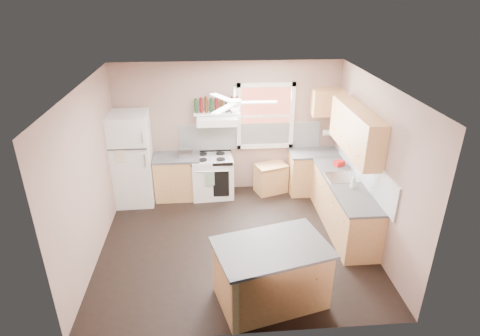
{
  "coord_description": "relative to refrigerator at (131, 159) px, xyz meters",
  "views": [
    {
      "loc": [
        -0.39,
        -5.71,
        4.06
      ],
      "look_at": [
        0.1,
        0.3,
        1.25
      ],
      "focal_mm": 30.0,
      "sensor_mm": 36.0,
      "label": 1
    }
  ],
  "objects": [
    {
      "name": "paper_towel",
      "position": [
        4.0,
        0.27,
        0.33
      ],
      "size": [
        0.26,
        0.12,
        0.12
      ],
      "primitive_type": "cylinder",
      "rotation": [
        0.0,
        1.57,
        0.0
      ],
      "color": "white",
      "rests_on": "wall_back"
    },
    {
      "name": "wall_back",
      "position": [
        1.93,
        0.44,
        0.43
      ],
      "size": [
        4.5,
        0.05,
        2.7
      ],
      "primitive_type": "cube",
      "color": "gray",
      "rests_on": "ground"
    },
    {
      "name": "faucet",
      "position": [
        4.03,
        -1.09,
        0.05
      ],
      "size": [
        0.03,
        0.03,
        0.14
      ],
      "primitive_type": "cylinder",
      "color": "silver",
      "rests_on": "sink"
    },
    {
      "name": "island",
      "position": [
        2.31,
        -3.01,
        -0.49
      ],
      "size": [
        1.58,
        1.21,
        0.86
      ],
      "primitive_type": "cube",
      "rotation": [
        0.0,
        0.0,
        0.25
      ],
      "color": "#B1804A",
      "rests_on": "floor"
    },
    {
      "name": "upper_cabinet_right",
      "position": [
        4.01,
        -1.09,
        0.86
      ],
      "size": [
        0.33,
        1.8,
        0.76
      ],
      "primitive_type": "cube",
      "color": "#B1804A",
      "rests_on": "wall_right"
    },
    {
      "name": "refrigerator",
      "position": [
        0.0,
        0.0,
        0.0
      ],
      "size": [
        0.8,
        0.78,
        1.84
      ],
      "primitive_type": "cube",
      "rotation": [
        0.0,
        0.0,
        0.03
      ],
      "color": "white",
      "rests_on": "floor"
    },
    {
      "name": "bottle_shelf",
      "position": [
        1.7,
        0.28,
        0.8
      ],
      "size": [
        0.9,
        0.26,
        0.03
      ],
      "primitive_type": "cube",
      "color": "white",
      "rests_on": "range_hood"
    },
    {
      "name": "window_frame",
      "position": [
        2.68,
        0.37,
        0.68
      ],
      "size": [
        1.16,
        0.07,
        1.36
      ],
      "primitive_type": "cube",
      "color": "white",
      "rests_on": "wall_back"
    },
    {
      "name": "base_cabinet_left",
      "position": [
        0.87,
        0.11,
        -0.49
      ],
      "size": [
        0.9,
        0.6,
        0.86
      ],
      "primitive_type": "cube",
      "color": "#B1804A",
      "rests_on": "floor"
    },
    {
      "name": "base_cabinet_right",
      "position": [
        3.88,
        -1.29,
        -0.49
      ],
      "size": [
        0.6,
        2.2,
        0.86
      ],
      "primitive_type": "cube",
      "color": "#B1804A",
      "rests_on": "floor"
    },
    {
      "name": "wall_left",
      "position": [
        -0.35,
        -1.59,
        0.43
      ],
      "size": [
        0.05,
        4.0,
        2.7
      ],
      "primitive_type": "cube",
      "color": "gray",
      "rests_on": "ground"
    },
    {
      "name": "backsplash_back",
      "position": [
        2.38,
        0.4,
        0.25
      ],
      "size": [
        2.9,
        0.03,
        0.55
      ],
      "primitive_type": "cube",
      "color": "white",
      "rests_on": "wall_back"
    },
    {
      "name": "base_cabinet_corner",
      "position": [
        3.68,
        0.11,
        -0.49
      ],
      "size": [
        1.0,
        0.6,
        0.86
      ],
      "primitive_type": "cube",
      "color": "#B1804A",
      "rests_on": "floor"
    },
    {
      "name": "ceiling_fan_hub",
      "position": [
        1.93,
        -1.59,
        1.53
      ],
      "size": [
        0.2,
        0.2,
        0.08
      ],
      "primitive_type": "cylinder",
      "color": "white",
      "rests_on": "ceiling"
    },
    {
      "name": "sink",
      "position": [
        3.87,
        -1.09,
        -0.03
      ],
      "size": [
        0.55,
        0.45,
        0.03
      ],
      "primitive_type": "cube",
      "color": "silver",
      "rests_on": "counter_right"
    },
    {
      "name": "backsplash_right",
      "position": [
        4.16,
        -1.29,
        0.25
      ],
      "size": [
        0.03,
        2.6,
        0.55
      ],
      "primitive_type": "cube",
      "color": "white",
      "rests_on": "wall_right"
    },
    {
      "name": "wine_bottles",
      "position": [
        1.7,
        0.28,
        0.96
      ],
      "size": [
        0.86,
        0.06,
        0.31
      ],
      "color": "#143819",
      "rests_on": "bottle_shelf"
    },
    {
      "name": "counter_right",
      "position": [
        3.87,
        -1.29,
        -0.04
      ],
      "size": [
        0.62,
        2.22,
        0.04
      ],
      "primitive_type": "cube",
      "color": "#474749",
      "rests_on": "base_cabinet_right"
    },
    {
      "name": "soap_bottle",
      "position": [
        3.92,
        -1.49,
        0.11
      ],
      "size": [
        0.12,
        0.12,
        0.26
      ],
      "primitive_type": "imported",
      "rotation": [
        0.0,
        0.0,
        4.48
      ],
      "color": "silver",
      "rests_on": "counter_right"
    },
    {
      "name": "range_hood",
      "position": [
        1.7,
        0.16,
        0.7
      ],
      "size": [
        0.78,
        0.5,
        0.14
      ],
      "primitive_type": "cube",
      "color": "white",
      "rests_on": "wall_back"
    },
    {
      "name": "wall_right",
      "position": [
        4.2,
        -1.59,
        0.43
      ],
      "size": [
        0.05,
        4.0,
        2.7
      ],
      "primitive_type": "cube",
      "color": "gray",
      "rests_on": "ground"
    },
    {
      "name": "stove",
      "position": [
        1.57,
        0.11,
        -0.49
      ],
      "size": [
        0.86,
        0.69,
        0.86
      ],
      "primitive_type": "cube",
      "rotation": [
        0.0,
        0.0,
        0.06
      ],
      "color": "white",
      "rests_on": "floor"
    },
    {
      "name": "red_caddy",
      "position": [
        3.96,
        -0.59,
        0.03
      ],
      "size": [
        0.21,
        0.18,
        0.1
      ],
      "primitive_type": "cube",
      "rotation": [
        0.0,
        0.0,
        0.43
      ],
      "color": "red",
      "rests_on": "counter_right"
    },
    {
      "name": "island_top",
      "position": [
        2.31,
        -3.01,
        -0.04
      ],
      "size": [
        1.68,
        1.31,
        0.04
      ],
      "primitive_type": "cube",
      "rotation": [
        0.0,
        0.0,
        0.25
      ],
      "color": "#474749",
      "rests_on": "island"
    },
    {
      "name": "counter_corner",
      "position": [
        3.68,
        0.11,
        -0.04
      ],
      "size": [
        1.02,
        0.62,
        0.04
      ],
      "primitive_type": "cube",
      "color": "#474749",
      "rests_on": "base_cabinet_corner"
    },
    {
      "name": "window_view",
      "position": [
        2.68,
        0.39,
        0.68
      ],
      "size": [
        1.0,
        0.02,
        1.2
      ],
      "primitive_type": "cube",
      "color": "brown",
      "rests_on": "wall_back"
    },
    {
      "name": "cart",
      "position": [
        2.79,
        0.16,
        -0.61
      ],
      "size": [
        0.72,
        0.59,
        0.62
      ],
      "primitive_type": "cube",
      "rotation": [
        0.0,
        0.0,
        0.32
      ],
      "color": "#B1804A",
      "rests_on": "floor"
    },
    {
      "name": "toaster",
      "position": [
        1.06,
        0.06,
        0.07
      ],
      "size": [
        0.28,
        0.17,
        0.18
      ],
      "primitive_type": "cube",
      "rotation": [
        0.0,
        0.0,
        -0.02
      ],
      "color": "silver",
      "rests_on": "counter_left"
    },
    {
      "name": "upper_cabinet_corner",
      "position": [
        3.88,
        0.24,
        0.98
      ],
      "size": [
        0.6,
        0.33,
        0.52
      ],
      "primitive_type": "cube",
      "color": "#B1804A",
      "rests_on": "wall_back"
    },
    {
      "name": "counter_left",
      "position": [
        0.87,
        0.11,
        -0.04
      ],
      "size": [
        0.92,
        0.62,
        0.04
      ],
      "primitive_type": "cube",
      "color": "#474749",
      "rests_on": "base_cabinet_left"
    },
    {
      "name": "floor",
      "position": [
        1.93,
        -1.59,
        -0.92
      ],
      "size": [
        4.5,
        4.5,
        0.0
      ],
      "primitive_type": "plane",
      "color": "black",
      "rests_on": "ground"
    },
    {
      "name": "ceiling",
      "position": [
        1.93,
        -1.59,
        1.78
      ],
      "size": [
        4.5,
        4.5,
        0.0
      ],
      "primitive_type": "plane",
      "color": "white",
      "rests_on": "ground"
    }
  ]
}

